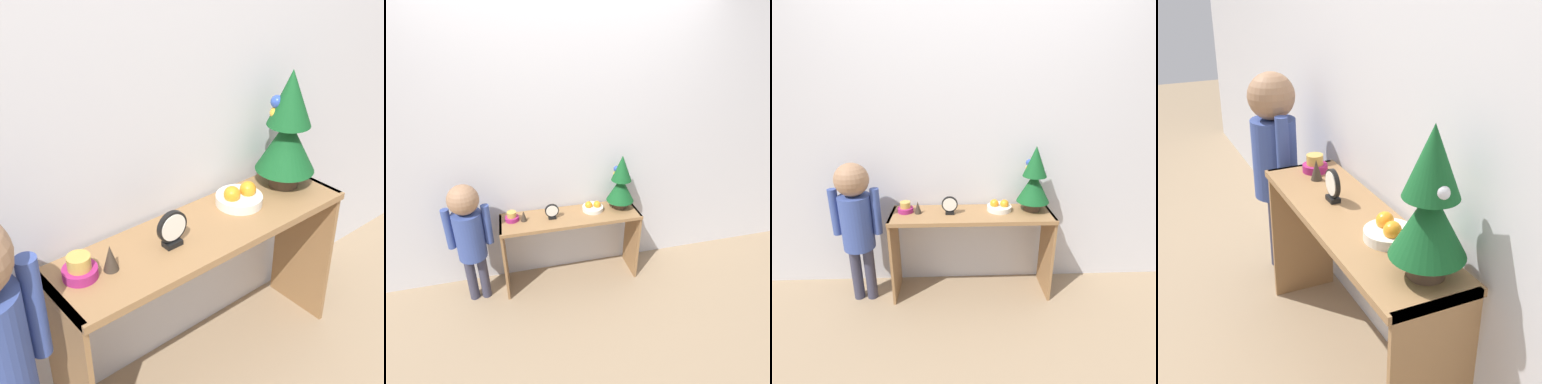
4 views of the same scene
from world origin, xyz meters
The scene contains 9 objects.
ground_plane centered at (0.00, 0.00, 0.00)m, with size 12.00×12.00×0.00m, color #997F60.
back_wall centered at (0.00, 0.39, 1.25)m, with size 7.00×0.05×2.50m, color silver.
console_table centered at (0.00, 0.17, 0.55)m, with size 1.23×0.35×0.70m.
mini_tree centered at (0.47, 0.21, 0.95)m, with size 0.25×0.25×0.50m.
fruit_bowl centered at (0.22, 0.22, 0.73)m, with size 0.19×0.19×0.09m.
singing_bowl centered at (-0.50, 0.21, 0.73)m, with size 0.12×0.12×0.08m.
desk_clock centered at (-0.17, 0.16, 0.77)m, with size 0.12×0.04×0.14m.
figurine centered at (-0.41, 0.18, 0.75)m, with size 0.05×0.05×0.10m.
child_figure centered at (-0.85, 0.12, 0.71)m, with size 0.36×0.24×1.11m.
Camera 2 is at (-0.47, -2.04, 2.07)m, focal length 28.00 mm.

